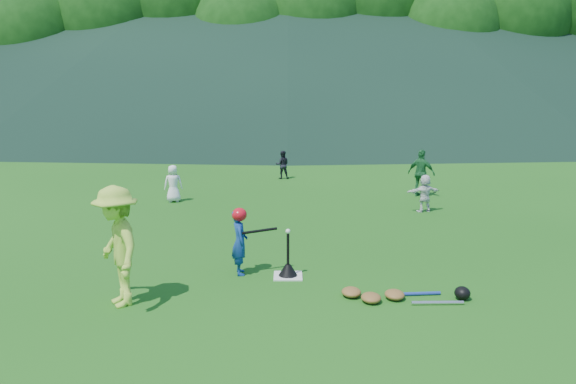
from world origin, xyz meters
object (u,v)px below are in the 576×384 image
object	(u,v)px
fielder_c	(421,173)
equipment_pile	(395,295)
fielder_a	(173,184)
adult_coach	(117,246)
fielder_b	(282,165)
batting_tee	(288,269)
home_plate	(288,276)
fielder_d	(425,193)
batter_child	(240,242)

from	to	relation	value
fielder_c	equipment_pile	size ratio (longest dim) A/B	0.72
fielder_a	adult_coach	bearing A→B (deg)	83.31
fielder_b	batting_tee	bearing A→B (deg)	88.75
home_plate	fielder_a	bearing A→B (deg)	116.71
fielder_c	equipment_pile	distance (m)	8.00
fielder_c	fielder_d	bearing A→B (deg)	114.47
fielder_a	fielder_b	xyz separation A→B (m)	(2.82, 3.87, -0.02)
fielder_a	equipment_pile	world-z (taller)	fielder_a
home_plate	batting_tee	xyz separation A→B (m)	(0.00, 0.00, 0.12)
adult_coach	fielder_b	world-z (taller)	adult_coach
adult_coach	equipment_pile	xyz separation A→B (m)	(3.82, 0.19, -0.76)
adult_coach	fielder_c	distance (m)	9.89
adult_coach	equipment_pile	distance (m)	3.90
fielder_c	batting_tee	world-z (taller)	fielder_c
home_plate	equipment_pile	world-z (taller)	equipment_pile
fielder_b	batting_tee	size ratio (longest dim) A/B	1.36
batter_child	equipment_pile	size ratio (longest dim) A/B	0.59
fielder_c	fielder_d	size ratio (longest dim) A/B	1.43
equipment_pile	batter_child	bearing A→B (deg)	154.01
fielder_a	batting_tee	world-z (taller)	fielder_a
fielder_b	equipment_pile	distance (m)	10.95
adult_coach	fielder_c	xyz separation A→B (m)	(5.96, 7.88, -0.18)
fielder_a	fielder_b	size ratio (longest dim) A/B	1.05
home_plate	fielder_c	xyz separation A→B (m)	(3.65, 6.72, 0.64)
fielder_a	fielder_b	distance (m)	4.78
fielder_a	fielder_c	distance (m)	6.70
home_plate	equipment_pile	size ratio (longest dim) A/B	0.25
fielder_c	equipment_pile	xyz separation A→B (m)	(-2.15, -7.69, -0.58)
home_plate	equipment_pile	bearing A→B (deg)	-32.85
fielder_a	home_plate	bearing A→B (deg)	104.46
batter_child	equipment_pile	distance (m)	2.57
fielder_c	fielder_d	world-z (taller)	fielder_c
batter_child	fielder_c	world-z (taller)	fielder_c
batter_child	batting_tee	size ratio (longest dim) A/B	1.55
batting_tee	equipment_pile	size ratio (longest dim) A/B	0.38
batter_child	equipment_pile	world-z (taller)	batter_child
fielder_d	batting_tee	xyz separation A→B (m)	(-3.29, -4.76, -0.32)
home_plate	batter_child	world-z (taller)	batter_child
home_plate	fielder_b	xyz separation A→B (m)	(-0.19, 9.84, 0.45)
batter_child	adult_coach	size ratio (longest dim) A/B	0.64
batting_tee	fielder_b	bearing A→B (deg)	91.08
home_plate	batter_child	size ratio (longest dim) A/B	0.43
fielder_c	adult_coach	bearing A→B (deg)	88.01
home_plate	batter_child	bearing A→B (deg)	169.98
fielder_b	fielder_c	world-z (taller)	fielder_c
home_plate	adult_coach	world-z (taller)	adult_coach
batting_tee	fielder_a	bearing A→B (deg)	116.71
fielder_b	fielder_d	bearing A→B (deg)	122.06
batter_child	adult_coach	xyz separation A→B (m)	(-1.54, -1.30, 0.30)
fielder_b	batting_tee	distance (m)	9.84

